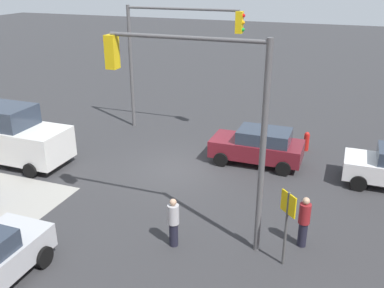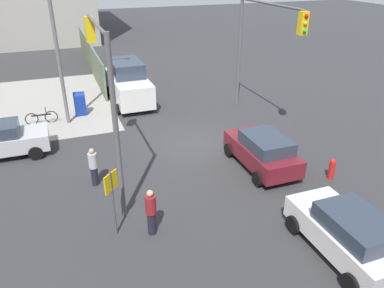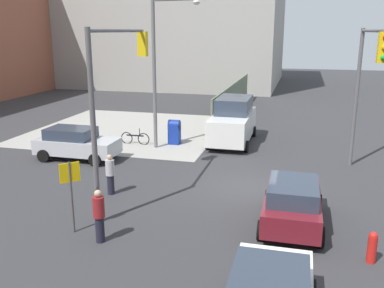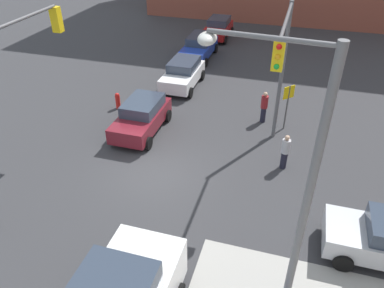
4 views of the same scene
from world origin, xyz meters
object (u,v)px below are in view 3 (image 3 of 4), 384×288
Objects in this scene: traffic_signal_se_corner at (366,74)px; fire_hydrant at (372,247)px; traffic_signal_nw_corner at (116,82)px; pedestrian_crossing at (110,174)px; sedan_maroon at (293,202)px; bicycle_leaning_on_fence at (135,138)px; van_white_delivery at (233,121)px; mailbox_blue at (174,131)px; pedestrian_waiting at (99,215)px; street_lamp_corner at (160,63)px; coupe_silver at (76,143)px; smokestack at (33,6)px.

traffic_signal_se_corner reaches higher than fire_hydrant.
pedestrian_crossing is at bearing 49.80° from traffic_signal_nw_corner.
sedan_maroon reaches higher than bicycle_leaning_on_fence.
sedan_maroon is 0.75× the size of van_white_delivery.
traffic_signal_nw_corner is at bearing 164.95° from van_white_delivery.
fire_hydrant is at bearing -140.60° from mailbox_blue.
pedestrian_waiting is at bearing -163.41° from bicycle_leaning_on_fence.
bicycle_leaning_on_fence is (8.19, 2.70, -4.26)m from traffic_signal_nw_corner.
street_lamp_corner is 1.48× the size of van_white_delivery.
traffic_signal_se_corner reaches higher than mailbox_blue.
traffic_signal_se_corner is 12.06m from pedestrian_waiting.
sedan_maroon is at bearing -115.41° from coupe_silver.
smokestack is at bearing 42.53° from bicycle_leaning_on_fence.
sedan_maroon is at bearing -143.37° from mailbox_blue.
van_white_delivery is 3.25× the size of pedestrian_crossing.
street_lamp_corner reaches higher than pedestrian_waiting.
pedestrian_waiting is at bearing -144.15° from smokestack.
sedan_maroon is (-9.32, -6.93, 0.08)m from mailbox_blue.
pedestrian_crossing is at bearing 112.89° from traffic_signal_se_corner.
pedestrian_waiting is (-12.00, -1.20, 0.13)m from mailbox_blue.
traffic_signal_se_corner is 6.97m from sedan_maroon.
pedestrian_waiting reaches higher than pedestrian_crossing.
traffic_signal_nw_corner reaches higher than fire_hydrant.
traffic_signal_se_corner is 4.55× the size of mailbox_blue.
traffic_signal_nw_corner is 1.56× the size of coupe_silver.
van_white_delivery is 13.40m from pedestrian_waiting.
traffic_signal_nw_corner is 10.92m from van_white_delivery.
van_white_delivery is 3.14× the size of pedestrian_waiting.
traffic_signal_nw_corner is at bearing 117.51° from traffic_signal_se_corner.
street_lamp_corner is (7.76, 0.93, 0.10)m from traffic_signal_nw_corner.
coupe_silver reaches higher than bicycle_leaning_on_fence.
van_white_delivery is at bearing 19.44° from sedan_maroon.
bicycle_leaning_on_fence is at bearing 73.32° from traffic_signal_se_corner.
pedestrian_crossing is at bearing -136.98° from coupe_silver.
street_lamp_corner is at bearing 122.10° from van_white_delivery.
sedan_maroon is 12.64m from bicycle_leaning_on_fence.
bicycle_leaning_on_fence is (3.50, 11.70, -4.33)m from traffic_signal_se_corner.
pedestrian_waiting is (-3.21, -0.70, -3.71)m from traffic_signal_nw_corner.
coupe_silver is 2.50× the size of pedestrian_crossing.
traffic_signal_nw_corner is 1.00× the size of traffic_signal_se_corner.
smokestack is 10.58× the size of bicycle_leaning_on_fence.
smokestack is 2.31× the size of street_lamp_corner.
traffic_signal_se_corner is at bearing -67.43° from pedestrian_crossing.
traffic_signal_se_corner reaches higher than sedan_maroon.
mailbox_blue is 0.26× the size of van_white_delivery.
mailbox_blue is 2.32m from bicycle_leaning_on_fence.
bicycle_leaning_on_fence is (3.53, -1.80, -0.50)m from coupe_silver.
van_white_delivery is at bearing -20.11° from pedestrian_crossing.
street_lamp_corner is 6.10m from coupe_silver.
fire_hydrant is 2.97m from sedan_maroon.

